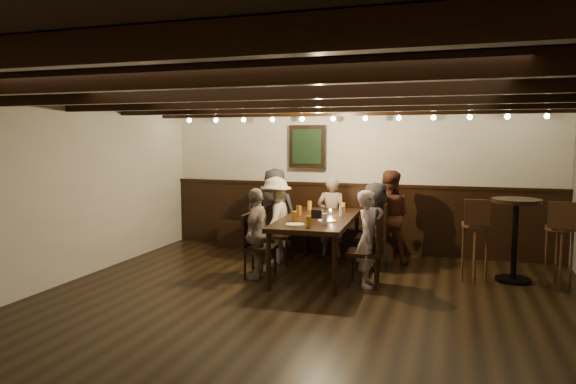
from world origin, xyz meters
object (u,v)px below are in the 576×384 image
(chair_right_far, at_px, (365,265))
(person_bench_left, at_px, (275,212))
(bar_stool_left, at_px, (475,251))
(dining_table, at_px, (318,222))
(bar_stool_right, at_px, (559,256))
(person_bench_centre, at_px, (332,217))
(person_left_near, at_px, (276,220))
(chair_left_far, at_px, (259,258))
(chair_left_near, at_px, (278,245))
(person_right_far, at_px, (368,239))
(person_left_far, at_px, (257,233))
(person_right_near, at_px, (375,226))
(person_bench_right, at_px, (388,217))
(high_top_table, at_px, (515,227))
(chair_right_near, at_px, (373,249))

(chair_right_far, height_order, person_bench_left, person_bench_left)
(chair_right_far, distance_m, bar_stool_left, 1.47)
(dining_table, distance_m, bar_stool_right, 3.10)
(person_bench_centre, relative_size, person_left_near, 0.99)
(chair_left_far, bearing_deg, chair_right_far, 90.00)
(person_left_near, bearing_deg, chair_left_near, 90.00)
(chair_right_far, relative_size, bar_stool_right, 0.81)
(person_right_far, xyz_separation_m, bar_stool_left, (1.30, 0.60, -0.20))
(person_left_far, distance_m, bar_stool_right, 3.87)
(person_bench_centre, bearing_deg, person_left_far, 63.43)
(person_right_near, bearing_deg, person_bench_left, 74.74)
(person_right_near, bearing_deg, person_left_near, 90.00)
(person_bench_right, xyz_separation_m, person_left_far, (-1.59, -1.42, -0.09))
(bar_stool_left, bearing_deg, chair_left_near, 173.38)
(chair_left_near, relative_size, bar_stool_left, 0.78)
(person_left_near, distance_m, high_top_table, 3.34)
(person_right_near, xyz_separation_m, high_top_table, (1.85, -0.09, 0.09))
(chair_left_near, bearing_deg, person_right_far, 58.50)
(person_bench_left, distance_m, person_left_far, 1.36)
(dining_table, height_order, person_right_far, person_right_far)
(person_bench_centre, xyz_separation_m, person_right_near, (0.78, -0.57, -0.02))
(chair_right_far, relative_size, person_right_near, 0.72)
(chair_left_near, height_order, person_bench_left, person_bench_left)
(person_right_near, bearing_deg, chair_left_near, 90.00)
(person_right_near, distance_m, bar_stool_right, 2.37)
(person_bench_left, relative_size, bar_stool_right, 1.26)
(high_top_table, height_order, bar_stool_left, bar_stool_left)
(person_right_near, xyz_separation_m, person_right_far, (0.04, -0.90, -0.01))
(person_bench_left, height_order, bar_stool_left, person_bench_left)
(person_left_near, distance_m, bar_stool_right, 3.85)
(chair_right_far, relative_size, person_left_far, 0.74)
(chair_right_near, relative_size, person_left_near, 0.73)
(chair_left_far, relative_size, person_left_far, 0.71)
(person_right_far, distance_m, high_top_table, 1.98)
(chair_right_near, bearing_deg, dining_table, 122.00)
(chair_right_near, relative_size, bar_stool_left, 0.86)
(person_left_far, xyz_separation_m, person_right_far, (1.50, 0.07, 0.00))
(chair_right_near, xyz_separation_m, person_left_near, (-1.47, -0.07, 0.36))
(person_bench_left, bearing_deg, chair_right_near, 164.48)
(chair_right_near, distance_m, high_top_table, 1.93)
(chair_right_near, relative_size, person_right_near, 0.76)
(person_right_near, relative_size, person_right_far, 1.02)
(person_right_near, xyz_separation_m, bar_stool_left, (1.35, -0.30, -0.21))
(chair_right_near, distance_m, chair_right_far, 0.90)
(chair_left_near, relative_size, chair_right_far, 0.96)
(chair_left_near, distance_m, person_bench_left, 0.65)
(dining_table, bearing_deg, person_bench_centre, 90.00)
(dining_table, distance_m, chair_right_near, 0.95)
(bar_stool_right, bearing_deg, dining_table, -169.16)
(person_bench_right, bearing_deg, chair_left_near, 15.54)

